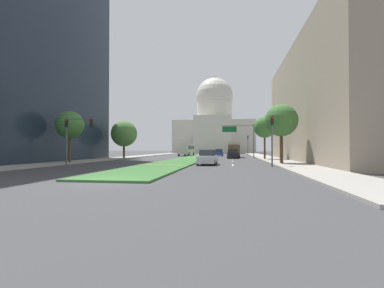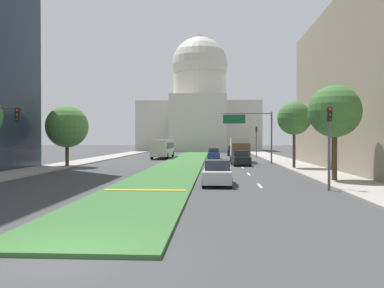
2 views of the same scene
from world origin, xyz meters
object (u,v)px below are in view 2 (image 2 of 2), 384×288
Objects in this scene: city_bus at (163,147)px; box_truck_delivery at (240,150)px; traffic_light_near_right at (329,136)px; sedan_midblock at (241,158)px; capitol_building at (200,106)px; traffic_light_far_right at (256,138)px; sedan_lead_stopped at (218,173)px; street_tree_right_near at (335,112)px; overhead_guide_sign at (252,126)px; sedan_far_horizon at (233,151)px; sedan_distant at (214,154)px; street_tree_right_mid at (294,118)px; street_tree_left_mid at (67,127)px.

box_truck_delivery is at bearing -41.31° from city_bus.
sedan_midblock is at bearing 99.69° from traffic_light_near_right.
capitol_building is 42.22m from traffic_light_far_right.
capitol_building is at bearing 93.03° from sedan_lead_stopped.
city_bus is at bearing 116.17° from street_tree_right_near.
sedan_far_horizon is (-1.43, 23.88, -3.84)m from overhead_guide_sign.
sedan_distant is 0.95× the size of sedan_far_horizon.
street_tree_right_near is 12.23m from street_tree_right_mid.
street_tree_left_mid is at bearing -100.82° from capitol_building.
sedan_lead_stopped is 47.60m from sedan_far_horizon.
sedan_lead_stopped is at bearing -86.97° from capitol_building.
traffic_light_far_right is at bearing 46.06° from street_tree_left_mid.
sedan_far_horizon reaches higher than sedan_distant.
traffic_light_far_right is at bearing 80.54° from sedan_lead_stopped.
overhead_guide_sign is at bearing -86.58° from sedan_far_horizon.
overhead_guide_sign is 4.43m from box_truck_delivery.
capitol_building is at bearing 97.81° from box_truck_delivery.
box_truck_delivery is at bearing 102.42° from street_tree_right_near.
traffic_light_near_right is at bearing -68.92° from city_bus.
street_tree_left_mid is 37.04m from sedan_far_horizon.
traffic_light_near_right is 38.50m from sedan_distant.
sedan_midblock is 6.51m from box_truck_delivery.
sedan_lead_stopped reaches higher than sedan_distant.
box_truck_delivery is 15.43m from city_bus.
box_truck_delivery is at bearing 87.46° from sedan_midblock.
city_bus is (-15.19, 39.41, -1.54)m from traffic_light_near_right.
sedan_lead_stopped is at bearing -89.42° from sedan_distant.
street_tree_right_near is at bearing 70.59° from traffic_light_near_right.
traffic_light_near_right is at bearing -21.60° from sedan_lead_stopped.
box_truck_delivery is at bearing -67.92° from sedan_distant.
street_tree_right_mid is (1.22, -25.78, 1.91)m from traffic_light_far_right.
overhead_guide_sign is 13.06m from sedan_distant.
sedan_midblock is (-3.89, 22.78, -2.50)m from traffic_light_near_right.
street_tree_right_near is at bearing -87.55° from street_tree_right_mid.
overhead_guide_sign is 1.50× the size of sedan_far_horizon.
street_tree_right_mid reaches higher than city_bus.
street_tree_right_mid is at bearing -81.64° from sedan_far_horizon.
overhead_guide_sign is at bearing 110.56° from street_tree_right_mid.
traffic_light_far_right is 16.86m from overhead_guide_sign.
box_truck_delivery is at bearing -82.19° from capitol_building.
city_bus is (-8.13, 1.65, 0.99)m from sedan_distant.
street_tree_right_mid is at bearing -87.29° from traffic_light_far_right.
capitol_building is 6.02× the size of traffic_light_far_right.
traffic_light_near_right is 42.26m from city_bus.
street_tree_right_mid is 0.63× the size of city_bus.
city_bus is at bearing 126.42° from street_tree_right_mid.
street_tree_right_mid reaches higher than sedan_far_horizon.
overhead_guide_sign is 1.41× the size of sedan_lead_stopped.
overhead_guide_sign is 24.37m from sedan_lead_stopped.
city_bus is at bearing 134.71° from overhead_guide_sign.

